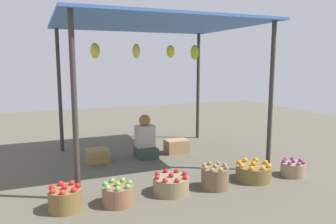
# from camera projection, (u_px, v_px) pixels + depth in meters

# --- Properties ---
(ground_plane) EXTENTS (14.00, 14.00, 0.00)m
(ground_plane) POSITION_uv_depth(u_px,v_px,m) (155.00, 159.00, 5.87)
(ground_plane) COLOR brown
(market_stall_structure) EXTENTS (3.28, 2.77, 2.39)m
(market_stall_structure) POSITION_uv_depth(u_px,v_px,m) (154.00, 33.00, 5.54)
(market_stall_structure) COLOR #38332D
(market_stall_structure) RESTS_ON ground
(vendor_person) EXTENTS (0.36, 0.44, 0.78)m
(vendor_person) POSITION_uv_depth(u_px,v_px,m) (145.00, 141.00, 6.02)
(vendor_person) COLOR #36423E
(vendor_person) RESTS_ON ground
(basket_red_tomatoes) EXTENTS (0.39, 0.39, 0.32)m
(basket_red_tomatoes) POSITION_uv_depth(u_px,v_px,m) (65.00, 199.00, 3.85)
(basket_red_tomatoes) COLOR brown
(basket_red_tomatoes) RESTS_ON ground
(basket_green_apples) EXTENTS (0.38, 0.38, 0.30)m
(basket_green_apples) POSITION_uv_depth(u_px,v_px,m) (118.00, 194.00, 4.00)
(basket_green_apples) COLOR #8D5E41
(basket_green_apples) RESTS_ON ground
(basket_red_apples) EXTENTS (0.48, 0.48, 0.28)m
(basket_red_apples) POSITION_uv_depth(u_px,v_px,m) (171.00, 184.00, 4.36)
(basket_red_apples) COLOR #8B7854
(basket_red_apples) RESTS_ON ground
(basket_potatoes) EXTENTS (0.38, 0.38, 0.34)m
(basket_potatoes) POSITION_uv_depth(u_px,v_px,m) (215.00, 177.00, 4.52)
(basket_potatoes) COLOR brown
(basket_potatoes) RESTS_ON ground
(basket_oranges) EXTENTS (0.52, 0.52, 0.29)m
(basket_oranges) POSITION_uv_depth(u_px,v_px,m) (253.00, 172.00, 4.84)
(basket_oranges) COLOR brown
(basket_oranges) RESTS_ON ground
(basket_purple_onions) EXTENTS (0.36, 0.36, 0.27)m
(basket_purple_onions) POSITION_uv_depth(u_px,v_px,m) (293.00, 169.00, 5.02)
(basket_purple_onions) COLOR #947D5F
(basket_purple_onions) RESTS_ON ground
(wooden_crate_near_vendor) EXTENTS (0.39, 0.33, 0.23)m
(wooden_crate_near_vendor) POSITION_uv_depth(u_px,v_px,m) (97.00, 155.00, 5.71)
(wooden_crate_near_vendor) COLOR olive
(wooden_crate_near_vendor) RESTS_ON ground
(wooden_crate_stacked_rear) EXTENTS (0.43, 0.30, 0.25)m
(wooden_crate_stacked_rear) POSITION_uv_depth(u_px,v_px,m) (177.00, 146.00, 6.29)
(wooden_crate_stacked_rear) COLOR #A87C54
(wooden_crate_stacked_rear) RESTS_ON ground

